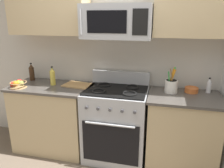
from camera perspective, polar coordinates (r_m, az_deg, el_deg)
name	(u,v)px	position (r m, az deg, el deg)	size (l,w,h in m)	color
wall_back	(122,54)	(2.93, 2.73, 7.82)	(8.00, 0.10, 2.60)	beige
counter_left	(52,117)	(3.14, -15.28, -8.32)	(1.01, 0.61, 0.91)	tan
range_oven	(116,123)	(2.84, 1.05, -10.12)	(0.76, 0.65, 1.09)	#B2B5BA
counter_right	(181,132)	(2.80, 17.62, -11.73)	(0.82, 0.61, 0.91)	tan
microwave	(117,22)	(2.55, 1.34, 15.95)	(0.78, 0.44, 0.37)	#B2B5BA
upper_cabinets_left	(48,2)	(2.99, -16.23, 19.88)	(1.00, 0.34, 0.79)	tan
utensil_crock	(171,85)	(2.68, 15.15, -0.33)	(0.15, 0.15, 0.30)	white
fruit_basket	(19,84)	(3.01, -23.16, -0.02)	(0.21, 0.21, 0.10)	#9E7A4C
apple_loose	(13,84)	(3.06, -24.45, -0.10)	(0.07, 0.07, 0.07)	red
cutting_board	(79,85)	(2.89, -8.68, -0.26)	(0.38, 0.25, 0.02)	tan
bottle_soy	(32,72)	(3.28, -20.20, 2.87)	(0.07, 0.07, 0.25)	#382314
bottle_oil	(53,76)	(2.97, -15.23, 1.94)	(0.07, 0.07, 0.25)	gold
bottle_vinegar	(209,86)	(2.81, 23.91, -0.46)	(0.05, 0.05, 0.18)	silver
prep_bowl	(191,90)	(2.77, 19.98, -1.38)	(0.16, 0.16, 0.06)	#D1662D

